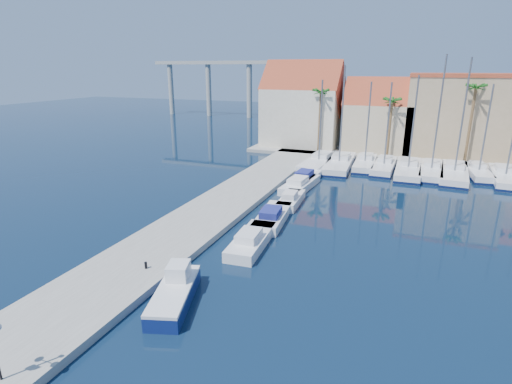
# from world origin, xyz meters

# --- Properties ---
(ground) EXTENTS (260.00, 260.00, 0.00)m
(ground) POSITION_xyz_m (0.00, 0.00, 0.00)
(ground) COLOR #081B30
(ground) RESTS_ON ground
(quay_west) EXTENTS (6.00, 77.00, 0.50)m
(quay_west) POSITION_xyz_m (-9.00, 13.50, 0.25)
(quay_west) COLOR gray
(quay_west) RESTS_ON ground
(shore_north) EXTENTS (54.00, 16.00, 0.50)m
(shore_north) POSITION_xyz_m (10.00, 48.00, 0.25)
(shore_north) COLOR gray
(shore_north) RESTS_ON ground
(bollard) EXTENTS (0.18, 0.18, 0.44)m
(bollard) POSITION_xyz_m (-7.68, 1.53, 0.72)
(bollard) COLOR black
(bollard) RESTS_ON quay_west
(fishing_boat) EXTENTS (3.40, 5.79, 1.92)m
(fishing_boat) POSITION_xyz_m (-4.28, -0.39, 0.64)
(fishing_boat) COLOR navy
(fishing_boat) RESTS_ON ground
(motorboat_west_0) EXTENTS (2.58, 6.70, 1.40)m
(motorboat_west_0) POSITION_xyz_m (-3.09, 8.06, 0.51)
(motorboat_west_0) COLOR white
(motorboat_west_0) RESTS_ON ground
(motorboat_west_1) EXTENTS (2.81, 6.90, 1.40)m
(motorboat_west_1) POSITION_xyz_m (-3.27, 13.27, 0.51)
(motorboat_west_1) COLOR white
(motorboat_west_1) RESTS_ON ground
(motorboat_west_2) EXTENTS (2.03, 5.49, 1.40)m
(motorboat_west_2) POSITION_xyz_m (-3.13, 18.30, 0.51)
(motorboat_west_2) COLOR white
(motorboat_west_2) RESTS_ON ground
(motorboat_west_3) EXTENTS (2.89, 7.45, 1.40)m
(motorboat_west_3) POSITION_xyz_m (-3.78, 23.81, 0.51)
(motorboat_west_3) COLOR white
(motorboat_west_3) RESTS_ON ground
(motorboat_west_4) EXTENTS (2.75, 7.16, 1.40)m
(motorboat_west_4) POSITION_xyz_m (-3.92, 26.95, 0.51)
(motorboat_west_4) COLOR white
(motorboat_west_4) RESTS_ON ground
(sailboat_0) EXTENTS (3.79, 11.63, 11.30)m
(sailboat_0) POSITION_xyz_m (-4.17, 35.31, 0.55)
(sailboat_0) COLOR white
(sailboat_0) RESTS_ON ground
(sailboat_1) EXTENTS (3.71, 12.04, 13.03)m
(sailboat_1) POSITION_xyz_m (-1.51, 35.36, 0.57)
(sailboat_1) COLOR white
(sailboat_1) RESTS_ON ground
(sailboat_2) EXTENTS (2.84, 9.60, 11.09)m
(sailboat_2) POSITION_xyz_m (1.64, 36.65, 0.57)
(sailboat_2) COLOR white
(sailboat_2) RESTS_ON ground
(sailboat_3) EXTENTS (2.78, 9.51, 11.08)m
(sailboat_3) POSITION_xyz_m (4.16, 35.84, 0.57)
(sailboat_3) COLOR white
(sailboat_3) RESTS_ON ground
(sailboat_4) EXTENTS (2.96, 11.17, 11.94)m
(sailboat_4) POSITION_xyz_m (7.10, 35.28, 0.56)
(sailboat_4) COLOR white
(sailboat_4) RESTS_ON ground
(sailboat_5) EXTENTS (3.11, 10.26, 14.22)m
(sailboat_5) POSITION_xyz_m (9.78, 35.57, 0.60)
(sailboat_5) COLOR white
(sailboat_5) RESTS_ON ground
(sailboat_6) EXTENTS (3.81, 11.56, 13.89)m
(sailboat_6) POSITION_xyz_m (12.36, 35.37, 0.58)
(sailboat_6) COLOR white
(sailboat_6) RESTS_ON ground
(sailboat_7) EXTENTS (2.91, 8.54, 11.00)m
(sailboat_7) POSITION_xyz_m (15.04, 36.70, 0.59)
(sailboat_7) COLOR white
(sailboat_7) RESTS_ON ground
(sailboat_8) EXTENTS (3.36, 10.62, 13.04)m
(sailboat_8) POSITION_xyz_m (17.74, 35.70, 0.58)
(sailboat_8) COLOR white
(sailboat_8) RESTS_ON ground
(building_0) EXTENTS (12.30, 9.00, 13.50)m
(building_0) POSITION_xyz_m (-10.00, 47.00, 6.52)
(building_0) COLOR beige
(building_0) RESTS_ON shore_north
(building_1) EXTENTS (10.30, 8.00, 11.00)m
(building_1) POSITION_xyz_m (2.00, 47.00, 5.30)
(building_1) COLOR #C1AF88
(building_1) RESTS_ON shore_north
(building_2) EXTENTS (14.20, 10.20, 11.50)m
(building_2) POSITION_xyz_m (13.00, 48.00, 6.26)
(building_2) COLOR tan
(building_2) RESTS_ON shore_north
(palm_0) EXTENTS (2.60, 2.60, 10.15)m
(palm_0) POSITION_xyz_m (-6.00, 42.00, 9.08)
(palm_0) COLOR brown
(palm_0) RESTS_ON shore_north
(palm_1) EXTENTS (2.60, 2.60, 9.15)m
(palm_1) POSITION_xyz_m (4.00, 42.00, 8.14)
(palm_1) COLOR brown
(palm_1) RESTS_ON shore_north
(palm_2) EXTENTS (2.60, 2.60, 11.15)m
(palm_2) POSITION_xyz_m (14.00, 42.00, 10.02)
(palm_2) COLOR brown
(palm_2) RESTS_ON shore_north
(viaduct) EXTENTS (48.00, 2.20, 14.45)m
(viaduct) POSITION_xyz_m (-39.07, 82.00, 10.25)
(viaduct) COLOR #9E9E99
(viaduct) RESTS_ON ground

